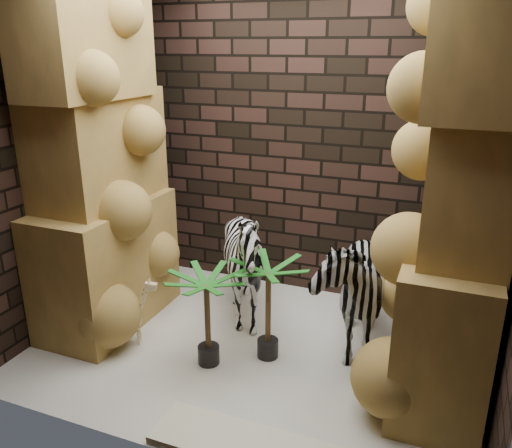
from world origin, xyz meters
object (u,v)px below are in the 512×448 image
at_px(zebra_left, 245,270).
at_px(giraffe_toy, 128,311).
at_px(zebra_right, 349,275).
at_px(palm_front, 268,310).
at_px(palm_back, 208,319).

bearing_deg(zebra_left, giraffe_toy, -125.01).
xyz_separation_m(zebra_right, palm_front, (-0.54, -0.40, -0.23)).
bearing_deg(zebra_left, palm_front, -33.13).
xyz_separation_m(zebra_left, palm_front, (0.37, -0.41, -0.11)).
relative_size(zebra_left, giraffe_toy, 1.92).
bearing_deg(zebra_right, palm_front, -156.16).
distance_m(zebra_left, giraffe_toy, 1.04).
bearing_deg(zebra_right, zebra_left, 166.46).
relative_size(zebra_left, palm_front, 1.39).
relative_size(zebra_right, palm_back, 1.66).
distance_m(zebra_right, palm_back, 1.17).
relative_size(zebra_right, zebra_left, 1.11).
height_order(zebra_left, palm_back, zebra_left).
xyz_separation_m(zebra_left, palm_back, (-0.03, -0.67, -0.14)).
relative_size(giraffe_toy, palm_front, 0.72).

